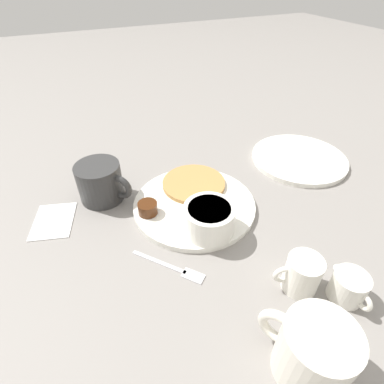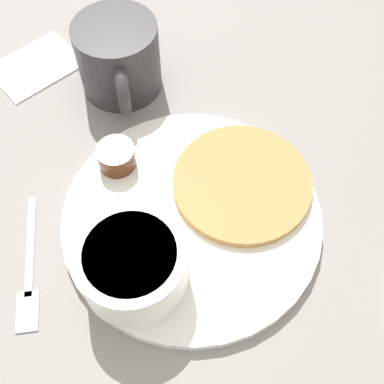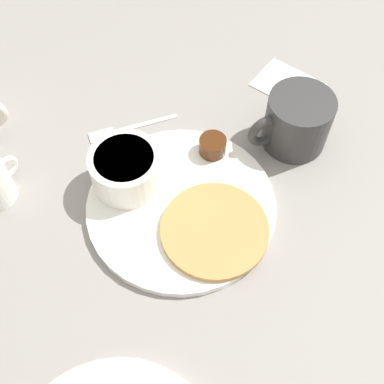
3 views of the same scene
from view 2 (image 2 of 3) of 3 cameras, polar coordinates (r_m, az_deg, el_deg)
The scene contains 9 objects.
ground_plane at distance 0.48m, azimuth -0.03°, elevation -3.34°, with size 4.00×4.00×0.00m, color gray.
plate at distance 0.48m, azimuth -0.03°, elevation -3.01°, with size 0.26×0.26×0.01m.
pancake_stack at distance 0.49m, azimuth 5.94°, elevation 1.11°, with size 0.14×0.14×0.01m.
bowl at distance 0.42m, azimuth -7.06°, elevation -8.53°, with size 0.10×0.10×0.05m.
syrup_cup at distance 0.50m, azimuth -8.96°, elevation 4.18°, with size 0.04×0.04×0.02m.
butter_ramekin at distance 0.44m, azimuth -9.72°, elevation -9.32°, with size 0.04×0.04×0.04m.
coffee_mug at distance 0.57m, azimuth -8.68°, elevation 15.34°, with size 0.11×0.11×0.08m.
fork at distance 0.48m, azimuth -18.78°, elevation -9.48°, with size 0.11×0.10×0.00m.
napkin at distance 0.64m, azimuth -18.02°, elevation 14.07°, with size 0.12×0.10×0.00m.
Camera 2 is at (0.19, 0.12, 0.43)m, focal length 45.00 mm.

